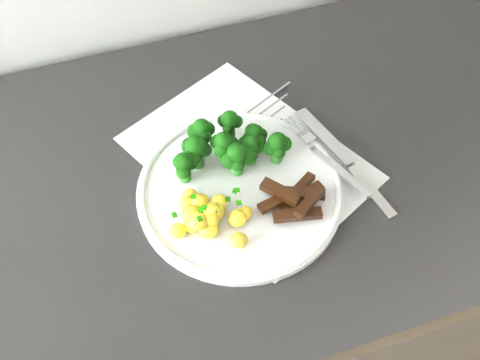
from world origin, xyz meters
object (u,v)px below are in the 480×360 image
(counter, at_px, (283,290))
(knife, at_px, (356,174))
(fork, at_px, (328,159))
(recipe_paper, at_px, (248,158))
(beef_strips, at_px, (296,197))
(broccoli, at_px, (229,145))
(plate, at_px, (240,190))
(potatoes, at_px, (207,216))

(counter, height_order, knife, knife)
(knife, bearing_deg, fork, 135.19)
(counter, distance_m, recipe_paper, 0.44)
(counter, relative_size, recipe_paper, 5.96)
(recipe_paper, bearing_deg, beef_strips, -71.59)
(recipe_paper, bearing_deg, fork, -26.61)
(beef_strips, distance_m, knife, 0.10)
(counter, relative_size, fork, 13.93)
(broccoli, distance_m, fork, 0.14)
(counter, distance_m, fork, 0.45)
(plate, bearing_deg, knife, -9.04)
(plate, bearing_deg, counter, 19.67)
(beef_strips, xyz_separation_m, fork, (0.07, 0.05, -0.00))
(beef_strips, bearing_deg, plate, 145.43)
(broccoli, bearing_deg, recipe_paper, 6.50)
(counter, relative_size, broccoli, 14.36)
(fork, distance_m, knife, 0.04)
(recipe_paper, height_order, potatoes, potatoes)
(plate, distance_m, fork, 0.13)
(recipe_paper, xyz_separation_m, broccoli, (-0.03, -0.00, 0.04))
(potatoes, height_order, knife, potatoes)
(counter, relative_size, plate, 8.38)
(counter, distance_m, knife, 0.45)
(recipe_paper, bearing_deg, potatoes, -134.06)
(counter, xyz_separation_m, potatoes, (-0.16, -0.07, 0.45))
(fork, bearing_deg, beef_strips, -145.26)
(broccoli, bearing_deg, plate, -92.12)
(counter, xyz_separation_m, recipe_paper, (-0.07, 0.02, 0.43))
(plate, height_order, potatoes, potatoes)
(counter, bearing_deg, potatoes, -155.79)
(plate, bearing_deg, broccoli, 87.88)
(broccoli, relative_size, knife, 0.76)
(beef_strips, distance_m, fork, 0.08)
(broccoli, height_order, potatoes, broccoli)
(plate, height_order, knife, knife)
(broccoli, height_order, beef_strips, broccoli)
(plate, relative_size, beef_strips, 2.92)
(recipe_paper, height_order, broccoli, broccoli)
(broccoli, xyz_separation_m, beef_strips, (0.06, -0.09, -0.02))
(counter, xyz_separation_m, beef_strips, (-0.04, -0.08, 0.45))
(potatoes, height_order, fork, potatoes)
(potatoes, distance_m, knife, 0.21)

